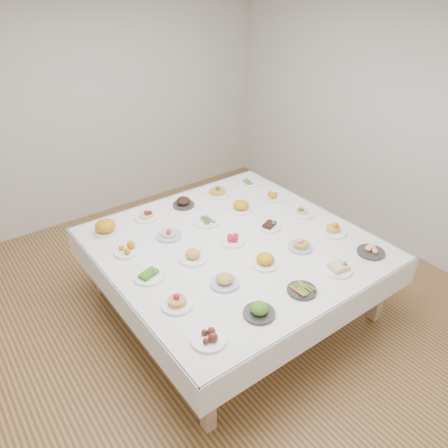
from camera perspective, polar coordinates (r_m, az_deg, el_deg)
room_envelope at (r=3.59m, az=-2.76°, el=11.82°), size 5.02×5.02×2.81m
display_table at (r=4.14m, az=1.24°, el=-3.15°), size 2.36×2.36×0.75m
dish_0 at (r=3.12m, az=-2.02°, el=-14.43°), size 0.25×0.25×0.10m
dish_1 at (r=3.30m, az=4.63°, el=-10.95°), size 0.24×0.24×0.13m
dish_2 at (r=3.57m, az=10.14°, el=-8.41°), size 0.23×0.23×0.06m
dish_3 at (r=3.83m, az=14.73°, el=-5.39°), size 0.24×0.24×0.11m
dish_4 at (r=4.15m, az=18.69°, el=-3.16°), size 0.24×0.24×0.10m
dish_5 at (r=3.39m, az=-6.15°, el=-9.87°), size 0.24×0.24×0.12m
dish_6 at (r=3.57m, az=0.10°, el=-7.17°), size 0.24×0.24×0.13m
dish_7 at (r=3.79m, az=5.41°, el=-4.53°), size 0.25×0.25×0.14m
dish_8 at (r=4.05m, az=9.99°, el=-2.58°), size 0.22×0.22×0.12m
dish_9 at (r=4.34m, az=14.10°, el=-0.40°), size 0.26×0.26×0.14m
dish_10 at (r=3.70m, az=-9.82°, el=-6.36°), size 0.25×0.25×0.11m
dish_11 at (r=3.86m, az=-4.10°, el=-3.88°), size 0.26×0.26×0.13m
dish_12 at (r=4.08m, az=1.18°, el=-1.87°), size 0.23×0.23×0.10m
dish_13 at (r=4.33m, az=5.94°, el=-0.15°), size 0.22×0.22×0.09m
dish_14 at (r=4.60m, az=10.15°, el=1.75°), size 0.24×0.24×0.11m
dish_15 at (r=4.04m, az=-12.62°, el=-3.14°), size 0.23×0.23×0.10m
dish_16 at (r=4.18m, az=-7.23°, el=-1.01°), size 0.24×0.24×0.13m
dish_17 at (r=4.40m, az=-2.26°, el=0.46°), size 0.26×0.26×0.06m
dish_18 at (r=4.60m, az=2.24°, el=2.44°), size 0.24×0.24×0.13m
dish_19 at (r=4.87m, az=6.37°, el=3.86°), size 0.25×0.25×0.11m
dish_20 at (r=4.36m, az=-15.23°, el=-0.28°), size 0.25×0.25×0.15m
dish_21 at (r=4.52m, az=-10.15°, el=1.42°), size 0.24×0.24×0.14m
dish_22 at (r=4.71m, az=-5.33°, el=2.98°), size 0.23×0.23×0.13m
dish_23 at (r=4.91m, az=-0.88°, el=4.61°), size 0.27×0.26×0.16m
dish_24 at (r=5.18m, az=3.09°, el=5.41°), size 0.24×0.24×0.05m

